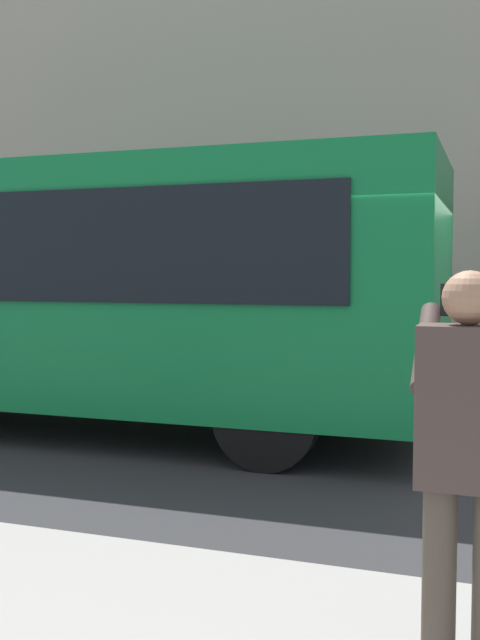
% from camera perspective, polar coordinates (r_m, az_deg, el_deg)
% --- Properties ---
extents(ground_plane, '(60.00, 60.00, 0.00)m').
position_cam_1_polar(ground_plane, '(7.93, 12.15, -9.87)').
color(ground_plane, '#2B2B2D').
extents(building_facade_far, '(28.00, 1.55, 12.00)m').
position_cam_1_polar(building_facade_far, '(15.06, 15.93, 19.49)').
color(building_facade_far, '#A89E8E').
rests_on(building_facade_far, ground_plane).
extents(red_bus, '(9.05, 2.54, 3.08)m').
position_cam_1_polar(red_bus, '(9.18, -14.17, 2.55)').
color(red_bus, '#0F7238').
rests_on(red_bus, ground_plane).
extents(pedestrian_photographer, '(0.53, 0.52, 1.70)m').
position_cam_1_polar(pedestrian_photographer, '(3.20, 16.98, -9.14)').
color(pedestrian_photographer, '#4C4238').
rests_on(pedestrian_photographer, sidewalk_curb).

